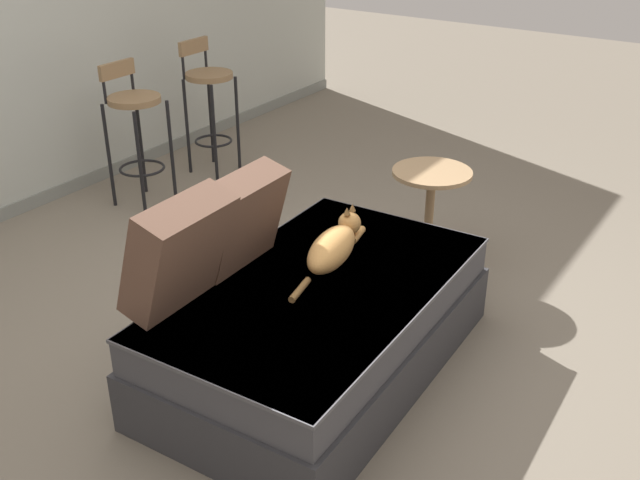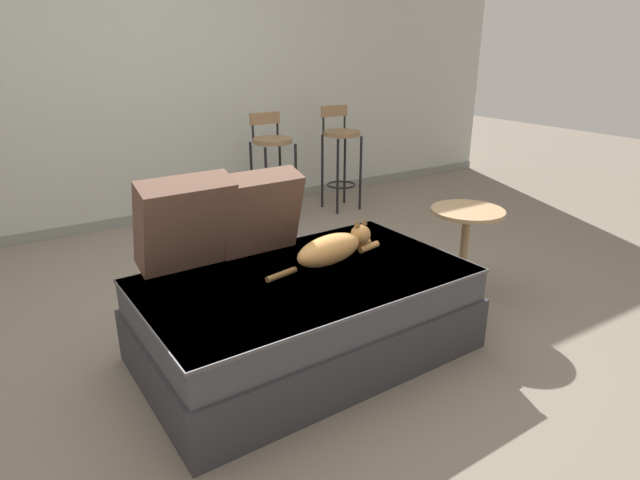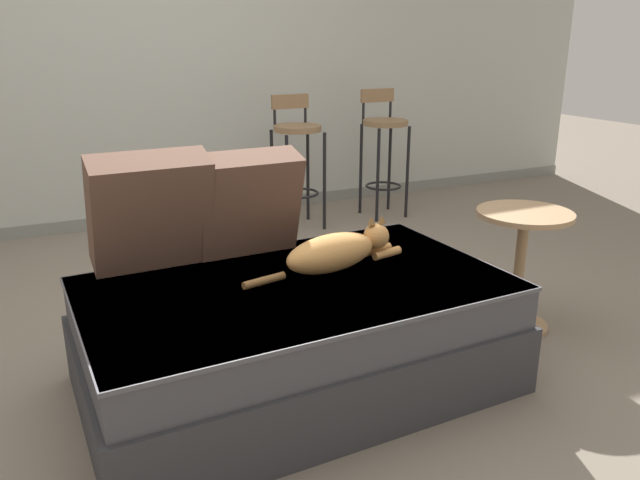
% 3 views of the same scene
% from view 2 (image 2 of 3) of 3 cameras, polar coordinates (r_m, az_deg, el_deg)
% --- Properties ---
extents(ground_plane, '(16.00, 16.00, 0.00)m').
position_cam_2_polar(ground_plane, '(3.16, -5.27, -8.56)').
color(ground_plane, slate).
rests_on(ground_plane, ground).
extents(wall_back_panel, '(8.00, 0.10, 2.60)m').
position_cam_2_polar(wall_back_panel, '(4.89, -18.60, 16.77)').
color(wall_back_panel, '#B7BCB2').
rests_on(wall_back_panel, ground).
extents(wall_baseboard_trim, '(8.00, 0.02, 0.09)m').
position_cam_2_polar(wall_baseboard_trim, '(5.06, -16.85, 2.49)').
color(wall_baseboard_trim, gray).
rests_on(wall_baseboard_trim, ground).
extents(couch, '(1.66, 1.03, 0.45)m').
position_cam_2_polar(couch, '(2.75, -1.54, -7.87)').
color(couch, '#353539').
rests_on(couch, ground).
extents(throw_pillow_corner, '(0.47, 0.31, 0.49)m').
position_cam_2_polar(throw_pillow_corner, '(2.70, -14.19, 1.74)').
color(throw_pillow_corner, brown).
rests_on(throw_pillow_corner, couch).
extents(throw_pillow_middle, '(0.44, 0.28, 0.46)m').
position_cam_2_polar(throw_pillow_middle, '(2.86, -6.53, 2.97)').
color(throw_pillow_middle, brown).
rests_on(throw_pillow_middle, couch).
extents(cat, '(0.74, 0.25, 0.19)m').
position_cam_2_polar(cat, '(2.77, 1.44, -0.86)').
color(cat, tan).
rests_on(cat, couch).
extents(bar_stool_near_window, '(0.34, 0.34, 0.95)m').
position_cam_2_polar(bar_stool_near_window, '(4.73, -5.12, 8.88)').
color(bar_stool_near_window, black).
rests_on(bar_stool_near_window, ground).
extents(bar_stool_by_doorway, '(0.34, 0.34, 0.97)m').
position_cam_2_polar(bar_stool_by_doorway, '(5.09, 2.22, 9.89)').
color(bar_stool_by_doorway, black).
rests_on(bar_stool_by_doorway, ground).
extents(side_table, '(0.44, 0.44, 0.58)m').
position_cam_2_polar(side_table, '(3.40, 15.19, -0.09)').
color(side_table, tan).
rests_on(side_table, ground).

